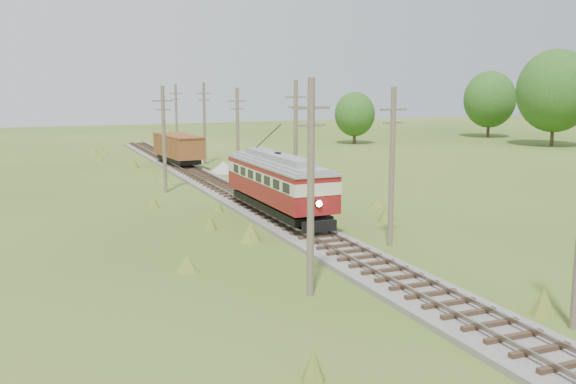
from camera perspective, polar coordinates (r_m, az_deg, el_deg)
name	(u,v)px	position (r m, az deg, el deg)	size (l,w,h in m)	color
railbed_main	(241,198)	(48.59, -4.19, -0.56)	(3.60, 96.00, 0.57)	#605B54
streetcar	(278,180)	(41.08, -0.89, 1.07)	(2.93, 12.54, 5.71)	black
gondola	(178,147)	(68.52, -9.74, 3.93)	(3.73, 8.98, 2.90)	black
gravel_pile	(225,167)	(64.14, -5.60, 2.20)	(3.11, 3.30, 1.13)	gray
utility_pole_r_2	(392,165)	(34.88, 9.22, 2.36)	(1.60, 0.30, 8.60)	brown
utility_pole_r_3	(296,142)	(46.33, 0.69, 4.50)	(1.60, 0.30, 9.00)	brown
utility_pole_r_4	(238,133)	(58.44, -4.51, 5.24)	(1.60, 0.30, 8.40)	brown
utility_pole_r_5	(204,122)	(70.98, -7.44, 6.16)	(1.60, 0.30, 8.90)	brown
utility_pole_r_6	(176,118)	(83.55, -9.90, 6.54)	(1.60, 0.30, 8.70)	brown
utility_pole_l_a	(311,186)	(26.10, 2.04, 0.51)	(1.60, 0.30, 9.00)	brown
utility_pole_l_b	(164,138)	(52.68, -10.97, 4.72)	(1.60, 0.30, 8.60)	brown
tree_right_4	(555,91)	(97.81, 22.66, 8.29)	(10.50, 10.50, 13.53)	#38281C
tree_right_5	(490,99)	(111.04, 17.49, 7.86)	(8.40, 8.40, 10.82)	#38281C
tree_mid_b	(355,114)	(94.85, 5.95, 6.89)	(5.88, 5.88, 7.57)	#38281C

